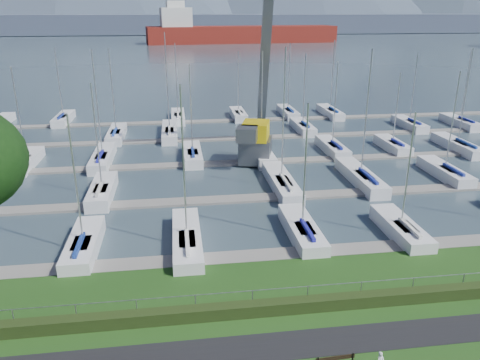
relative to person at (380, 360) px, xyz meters
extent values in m
cube|color=black|center=(-3.89, 2.13, -0.54)|extent=(160.00, 2.00, 0.04)
cube|color=#3C4D57|center=(-3.89, 265.13, -0.95)|extent=(800.00, 540.00, 0.20)
cube|color=#243413|center=(-3.89, 4.73, -0.20)|extent=(80.00, 0.70, 0.70)
cylinder|color=gray|center=(-3.89, 5.13, 0.65)|extent=(80.00, 0.04, 0.04)
cube|color=#455066|center=(-3.89, 335.13, 5.45)|extent=(900.00, 80.00, 12.00)
cube|color=slate|center=(-3.89, 11.13, -0.77)|extent=(90.00, 1.60, 0.25)
cube|color=slate|center=(-3.89, 21.13, -0.77)|extent=(90.00, 1.60, 0.25)
cube|color=#65625F|center=(-3.89, 31.13, -0.77)|extent=(90.00, 1.60, 0.25)
cube|color=gray|center=(-3.89, 41.13, -0.77)|extent=(90.00, 1.60, 0.25)
cube|color=gray|center=(-3.89, 51.13, -0.77)|extent=(90.00, 1.60, 0.25)
cube|color=black|center=(-1.20, 0.24, 0.10)|extent=(0.05, 0.05, 0.40)
cube|color=black|center=(-2.00, 0.23, 0.07)|extent=(1.80, 0.11, 0.08)
cube|color=black|center=(-2.00, 0.23, 0.19)|extent=(1.80, 0.11, 0.08)
imported|color=silver|center=(0.00, 0.00, 0.00)|extent=(0.47, 0.40, 1.10)
cube|color=#53555A|center=(-0.37, 30.83, 0.65)|extent=(3.97, 3.97, 2.60)
cube|color=#D8BB0C|center=(-0.37, 30.83, 2.75)|extent=(3.45, 3.99, 1.80)
cube|color=#53565A|center=(1.43, 35.33, 11.75)|extent=(2.22, 11.26, 19.89)
cube|color=#54585B|center=(-1.57, 28.83, 2.95)|extent=(2.54, 2.67, 1.40)
cube|color=maroon|center=(25.57, 221.99, 1.95)|extent=(93.61, 27.09, 10.00)
cube|color=silver|center=(-6.57, 218.78, 9.45)|extent=(15.32, 15.32, 12.00)
cube|color=silver|center=(-6.57, 218.78, 16.45)|extent=(8.76, 8.76, 4.00)
camera|label=1|loc=(-8.42, -15.62, 14.52)|focal=35.00mm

